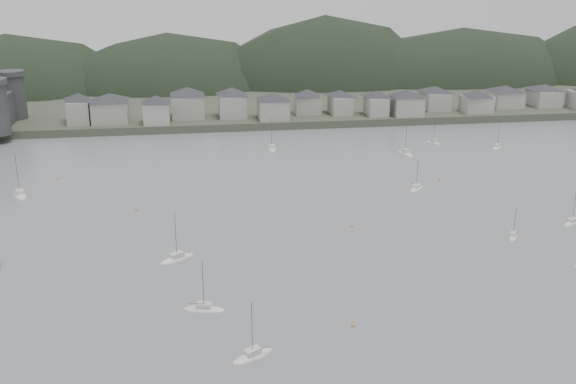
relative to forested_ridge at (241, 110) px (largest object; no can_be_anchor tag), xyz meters
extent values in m
cube|color=#383D2D|center=(-4.83, 25.60, 12.78)|extent=(900.00, 250.00, 3.00)
ellipsoid|color=black|center=(-115.70, 2.54, 1.14)|extent=(138.98, 92.48, 81.13)
ellipsoid|color=black|center=(-37.13, 3.46, 1.32)|extent=(132.08, 90.41, 79.74)
ellipsoid|color=black|center=(45.82, 3.53, -1.39)|extent=(133.88, 88.37, 101.41)
ellipsoid|color=black|center=(121.12, -1.49, 0.97)|extent=(165.81, 81.78, 82.55)
cylinder|color=#2D2D2F|center=(-96.83, -75.40, 22.78)|extent=(10.00, 10.00, 17.00)
cube|color=#2D2D2F|center=(-96.83, -89.40, 20.28)|extent=(3.50, 30.00, 12.00)
cube|color=#A39F95|center=(-69.83, -87.44, 18.58)|extent=(8.34, 12.91, 8.59)
pyramid|color=#26262B|center=(-69.83, -87.44, 24.37)|extent=(15.78, 15.78, 3.01)
cube|color=#A39F95|center=(-58.15, -88.08, 18.46)|extent=(13.68, 13.35, 8.36)
pyramid|color=#26262B|center=(-58.15, -88.08, 24.11)|extent=(20.07, 20.07, 2.93)
cube|color=#9D9B94|center=(-40.41, -93.38, 18.32)|extent=(9.78, 10.20, 8.08)
pyramid|color=#26262B|center=(-40.41, -93.38, 23.78)|extent=(14.83, 14.83, 2.83)
cube|color=#A39F95|center=(-28.35, -83.75, 18.83)|extent=(12.59, 13.33, 9.09)
pyramid|color=#26262B|center=(-28.35, -83.75, 24.97)|extent=(19.24, 19.24, 3.18)
cube|color=#9D9B94|center=(-10.58, -85.30, 18.72)|extent=(10.74, 12.17, 8.87)
pyramid|color=#26262B|center=(-10.58, -85.30, 24.70)|extent=(17.01, 17.01, 3.10)
cube|color=#A39F95|center=(5.09, -91.87, 18.13)|extent=(11.63, 12.09, 7.69)
pyramid|color=#26262B|center=(5.09, -91.87, 23.32)|extent=(17.61, 17.61, 2.69)
cube|color=#A39F95|center=(20.42, -83.21, 18.00)|extent=(10.37, 9.35, 7.44)
pyramid|color=#26262B|center=(20.42, -83.21, 23.03)|extent=(14.65, 14.65, 2.60)
cube|color=#A39F95|center=(33.79, -85.61, 17.90)|extent=(8.24, 12.20, 7.22)
pyramid|color=#26262B|center=(33.79, -85.61, 22.77)|extent=(15.17, 15.17, 2.53)
cube|color=#9D9B94|center=(47.66, -90.85, 18.02)|extent=(8.06, 10.91, 7.46)
pyramid|color=#26262B|center=(47.66, -90.85, 23.05)|extent=(14.08, 14.08, 2.61)
cube|color=#A39F95|center=(59.98, -92.34, 18.12)|extent=(11.73, 11.78, 7.66)
pyramid|color=#26262B|center=(59.98, -92.34, 23.29)|extent=(17.46, 17.46, 2.68)
cube|color=#9D9B94|center=(75.80, -82.49, 17.95)|extent=(10.19, 13.02, 7.33)
pyramid|color=#26262B|center=(75.80, -82.49, 22.90)|extent=(17.23, 17.23, 2.57)
cube|color=#9D9B94|center=(90.71, -91.34, 17.72)|extent=(11.70, 9.81, 6.88)
pyramid|color=#26262B|center=(90.71, -91.34, 22.36)|extent=(15.97, 15.97, 2.41)
cube|color=#9D9B94|center=(107.57, -82.49, 17.78)|extent=(12.83, 12.48, 7.00)
pyramid|color=#26262B|center=(107.57, -82.49, 22.51)|extent=(18.79, 18.79, 2.45)
cube|color=#9D9B94|center=(125.90, -81.98, 17.77)|extent=(11.07, 13.50, 6.97)
pyramid|color=#26262B|center=(125.90, -81.98, 22.47)|extent=(18.25, 18.25, 2.44)
ellipsoid|color=white|center=(-20.54, -258.86, 11.33)|extent=(7.75, 5.71, 1.50)
cube|color=silver|center=(-20.54, -258.86, 12.39)|extent=(3.10, 2.71, 0.70)
cylinder|color=#3F3F42|center=(-20.54, -258.86, 16.18)|extent=(0.12, 0.12, 9.40)
cylinder|color=#3F3F42|center=(-19.35, -259.51, 12.94)|extent=(3.02, 1.70, 0.10)
ellipsoid|color=white|center=(-75.40, -168.24, 11.33)|extent=(6.29, 10.14, 1.93)
cube|color=silver|center=(-75.40, -168.24, 12.60)|extent=(3.18, 3.92, 0.70)
cylinder|color=#3F3F42|center=(-75.40, -168.24, 17.53)|extent=(0.12, 0.12, 12.09)
cylinder|color=#3F3F42|center=(-76.01, -169.87, 13.15)|extent=(1.62, 4.11, 0.10)
ellipsoid|color=white|center=(-32.55, -218.49, 11.33)|extent=(8.39, 6.82, 1.66)
cube|color=silver|center=(-32.55, -218.49, 12.47)|extent=(3.43, 3.13, 0.70)
cylinder|color=#3F3F42|center=(-32.55, -218.49, 16.68)|extent=(0.12, 0.12, 10.38)
cylinder|color=#3F3F42|center=(-31.31, -219.32, 13.02)|extent=(3.17, 2.16, 0.10)
ellipsoid|color=white|center=(-0.30, -128.20, 11.33)|extent=(2.96, 8.71, 1.73)
cube|color=silver|center=(-0.30, -128.20, 12.50)|extent=(1.97, 3.07, 0.70)
cylinder|color=#3F3F42|center=(-0.30, -128.20, 16.89)|extent=(0.12, 0.12, 10.81)
cylinder|color=#3F3F42|center=(-0.33, -126.64, 13.05)|extent=(0.19, 3.89, 0.10)
ellipsoid|color=white|center=(34.28, -179.44, 11.33)|extent=(6.53, 6.73, 1.42)
cube|color=silver|center=(34.28, -179.44, 12.35)|extent=(2.84, 2.88, 0.70)
cylinder|color=#3F3F42|center=(34.28, -179.44, 15.93)|extent=(0.12, 0.12, 8.89)
cylinder|color=#3F3F42|center=(33.40, -178.51, 12.90)|extent=(2.27, 2.40, 0.10)
ellipsoid|color=white|center=(58.55, -128.27, 11.33)|extent=(4.21, 6.80, 1.30)
cube|color=silver|center=(58.55, -128.27, 12.28)|extent=(2.13, 2.62, 0.70)
cylinder|color=#3F3F42|center=(58.55, -128.27, 15.54)|extent=(0.12, 0.12, 8.10)
cylinder|color=#3F3F42|center=(58.15, -129.36, 12.83)|extent=(1.11, 2.77, 0.10)
ellipsoid|color=white|center=(-27.62, -242.09, 11.33)|extent=(8.00, 4.19, 1.53)
cube|color=silver|center=(-27.62, -242.09, 12.40)|extent=(3.00, 2.27, 0.70)
cylinder|color=#3F3F42|center=(-27.62, -242.09, 16.26)|extent=(0.12, 0.12, 9.55)
cylinder|color=#3F3F42|center=(-28.96, -242.42, 12.95)|extent=(3.36, 0.91, 0.10)
ellipsoid|color=white|center=(62.81, -211.35, 11.33)|extent=(6.94, 5.29, 1.35)
cube|color=silver|center=(62.81, -211.35, 12.31)|extent=(2.80, 2.48, 0.70)
cylinder|color=#3F3F42|center=(62.81, -211.35, 15.72)|extent=(0.12, 0.12, 8.46)
ellipsoid|color=white|center=(78.17, -138.37, 11.33)|extent=(6.54, 6.28, 1.37)
cube|color=silver|center=(78.17, -138.37, 12.32)|extent=(2.79, 2.74, 0.70)
cylinder|color=#3F3F42|center=(78.17, -138.37, 15.78)|extent=(0.12, 0.12, 8.59)
cylinder|color=#3F3F42|center=(77.26, -137.53, 12.87)|extent=(2.34, 2.17, 0.10)
ellipsoid|color=white|center=(44.38, -217.58, 11.33)|extent=(4.87, 5.85, 1.17)
cube|color=silver|center=(44.38, -217.58, 12.22)|extent=(2.22, 2.41, 0.70)
cylinder|color=#3F3F42|center=(44.38, -217.58, 15.13)|extent=(0.12, 0.12, 7.29)
cylinder|color=#3F3F42|center=(44.98, -218.44, 12.77)|extent=(1.59, 2.21, 0.10)
ellipsoid|color=white|center=(43.70, -141.30, 11.33)|extent=(4.60, 9.59, 1.84)
cube|color=silver|center=(43.70, -141.30, 12.56)|extent=(2.59, 3.54, 0.70)
cylinder|color=#3F3F42|center=(43.70, -141.30, 17.24)|extent=(0.12, 0.12, 11.51)
cylinder|color=#3F3F42|center=(43.40, -142.93, 13.11)|extent=(0.87, 4.09, 0.10)
sphere|color=#C48741|center=(-67.67, -153.46, 11.43)|extent=(0.70, 0.70, 0.70)
sphere|color=#C48741|center=(44.05, -171.54, 11.43)|extent=(0.70, 0.70, 0.70)
sphere|color=#C48741|center=(9.12, -205.27, 11.43)|extent=(0.70, 0.70, 0.70)
sphere|color=#C48741|center=(-2.31, -251.75, 11.43)|extent=(0.70, 0.70, 0.70)
sphere|color=#C48741|center=(-43.04, -185.43, 11.43)|extent=(0.70, 0.70, 0.70)
camera|label=1|loc=(-29.13, -351.12, 69.27)|focal=41.56mm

